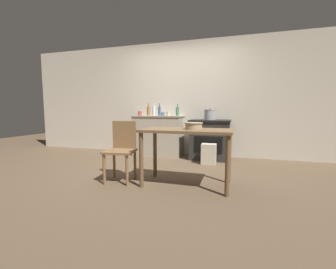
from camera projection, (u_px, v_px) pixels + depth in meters
name	position (u px, v px, depth m)	size (l,w,h in m)	color
ground_plane	(161.00, 172.00, 3.75)	(14.00, 14.00, 0.00)	brown
wall_back	(184.00, 99.00, 5.12)	(8.00, 0.07, 2.55)	beige
counter_cabinet	(158.00, 135.00, 5.08)	(1.10, 0.54, 0.90)	#B2A893
stove	(210.00, 139.00, 4.70)	(0.82, 0.64, 0.82)	#2D2B28
work_table	(187.00, 138.00, 3.01)	(1.20, 0.61, 0.77)	brown
chair	(122.00, 148.00, 3.25)	(0.44, 0.44, 0.86)	olive
flour_sack	(209.00, 154.00, 4.25)	(0.27, 0.19, 0.39)	beige
stock_pot	(210.00, 115.00, 4.68)	(0.24, 0.24, 0.24)	#A8A8AD
mixing_bowl_large	(194.00, 126.00, 2.97)	(0.24, 0.24, 0.09)	tan
bottle_far_left	(159.00, 111.00, 5.07)	(0.06, 0.06, 0.27)	#3D5675
bottle_left	(177.00, 111.00, 4.99)	(0.08, 0.08, 0.26)	#517F5B
bottle_mid_left	(149.00, 111.00, 5.17)	(0.07, 0.07, 0.28)	olive
bottle_center_left	(154.00, 110.00, 5.14)	(0.08, 0.08, 0.30)	silver
cup_center	(163.00, 114.00, 4.91)	(0.08, 0.08, 0.08)	#4C6B99
cup_center_right	(168.00, 114.00, 4.83)	(0.08, 0.08, 0.09)	beige
cup_mid_right	(140.00, 113.00, 5.09)	(0.08, 0.08, 0.10)	#B74C42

